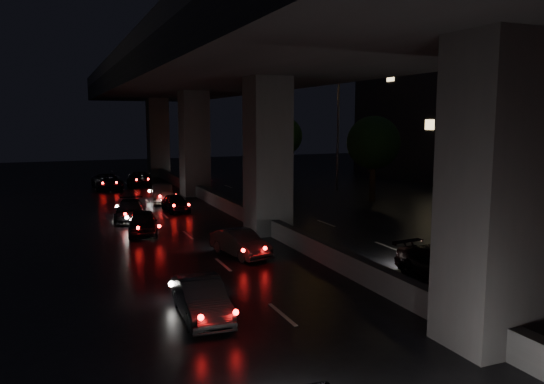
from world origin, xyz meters
TOP-DOWN VIEW (x-y plane):
  - ground at (0.00, 0.00)m, footprint 120.00×120.00m
  - viaduct at (0.00, 5.00)m, footprint 12.00×80.00m
  - median_barrier at (0.00, 5.00)m, footprint 0.45×70.00m
  - building_right_far at (27.00, 20.00)m, footprint 12.00×22.00m
  - tree_c at (11.00, 12.00)m, footprint 3.80×3.80m
  - tree_d at (11.00, 28.00)m, footprint 3.80×3.80m
  - streetlight_far at (10.97, 18.00)m, footprint 2.52×0.44m
  - car_3 at (2.81, -5.18)m, footprint 2.07×4.24m
  - car_4 at (-6.32, -5.29)m, footprint 1.41×3.61m
  - car_5 at (-2.87, 1.08)m, footprint 1.94×3.62m
  - car_6 at (-6.08, 7.10)m, footprint 1.97×3.74m
  - car_7 at (-6.16, 11.23)m, footprint 2.34×4.27m
  - car_8 at (-3.04, 13.24)m, footprint 1.46×3.31m
  - car_9 at (-3.13, 17.05)m, footprint 1.92×4.05m
  - car_10 at (-3.09, 27.92)m, footprint 2.73×4.57m
  - car_11 at (-6.00, 26.20)m, footprint 2.34×4.73m
  - car_12 at (2.98, 31.30)m, footprint 1.50×3.54m

SIDE VIEW (x-z plane):
  - ground at x=0.00m, z-range 0.00..0.00m
  - median_barrier at x=0.00m, z-range 0.00..0.85m
  - car_8 at x=-3.04m, z-range 0.00..1.11m
  - car_5 at x=-2.87m, z-range 0.00..1.13m
  - car_4 at x=-6.32m, z-range 0.00..1.17m
  - car_7 at x=-6.16m, z-range 0.00..1.17m
  - car_3 at x=2.81m, z-range 0.00..1.19m
  - car_10 at x=-3.09m, z-range 0.00..1.19m
  - car_12 at x=2.98m, z-range 0.00..1.19m
  - car_6 at x=-6.08m, z-range 0.00..1.21m
  - car_9 at x=-3.13m, z-range 0.00..1.28m
  - car_11 at x=-6.00m, z-range 0.00..1.29m
  - tree_c at x=11.00m, z-range 1.13..7.26m
  - tree_d at x=11.00m, z-range 1.13..7.26m
  - streetlight_far at x=10.97m, z-range 1.16..10.16m
  - building_right_far at x=27.00m, z-range 0.00..15.00m
  - viaduct at x=0.00m, z-range 3.09..13.59m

